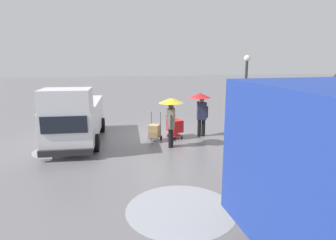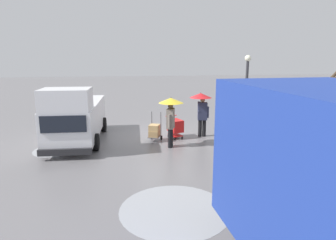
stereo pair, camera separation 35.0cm
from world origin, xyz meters
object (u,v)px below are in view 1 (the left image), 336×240
Objects in this scene: pedestrian_pink_side at (171,110)px; cargo_van_parked_right at (75,117)px; shopping_cart_vendor at (175,126)px; bare_tree_near at (335,132)px; pedestrian_black_side at (201,104)px; street_lamp at (245,89)px; hand_dolly_boxes at (154,131)px.

cargo_van_parked_right is at bearing -18.49° from pedestrian_pink_side.
shopping_cart_vendor is at bearing -108.78° from pedestrian_pink_side.
pedestrian_black_side is at bearing -77.20° from bare_tree_near.
pedestrian_pink_side is at bearing 38.92° from pedestrian_black_side.
pedestrian_black_side is 2.19m from street_lamp.
street_lamp is at bearing 171.06° from hand_dolly_boxes.
cargo_van_parked_right is at bearing -0.47° from shopping_cart_vendor.
street_lamp is at bearing 172.02° from cargo_van_parked_right.
bare_tree_near is (-3.86, 6.32, 1.39)m from hand_dolly_boxes.
hand_dolly_boxes is at bearing -8.94° from street_lamp.
cargo_van_parked_right is 4.29m from pedestrian_pink_side.
pedestrian_black_side is at bearing -176.42° from shopping_cart_vendor.
bare_tree_near reaches higher than cargo_van_parked_right.
street_lamp is (-3.00, 1.01, 1.80)m from shopping_cart_vendor.
pedestrian_pink_side is 1.00× the size of pedestrian_black_side.
bare_tree_near is at bearing 121.42° from hand_dolly_boxes.
bare_tree_near is 5.71m from street_lamp.
cargo_van_parked_right is 1.38× the size of bare_tree_near.
street_lamp reaches higher than cargo_van_parked_right.
pedestrian_black_side is 0.55× the size of bare_tree_near.
pedestrian_black_side reaches higher than shopping_cart_vendor.
shopping_cart_vendor is at bearing -159.92° from hand_dolly_boxes.
cargo_van_parked_right is 3.55m from hand_dolly_boxes.
bare_tree_near is at bearing 121.29° from pedestrian_pink_side.
pedestrian_pink_side reaches higher than hand_dolly_boxes.
pedestrian_black_side is (-5.78, -0.04, 0.39)m from cargo_van_parked_right.
bare_tree_near is (-7.32, 6.73, 0.68)m from cargo_van_parked_right.
shopping_cart_vendor is 1.63m from pedestrian_black_side.
cargo_van_parked_right reaches higher than pedestrian_pink_side.
pedestrian_black_side is (-1.73, -1.40, -0.01)m from pedestrian_pink_side.
bare_tree_near is 1.02× the size of street_lamp.
street_lamp reaches higher than shopping_cart_vendor.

